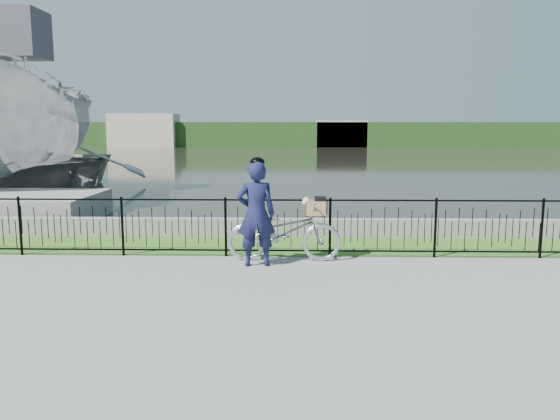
{
  "coord_description": "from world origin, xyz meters",
  "views": [
    {
      "loc": [
        0.31,
        -8.66,
        2.48
      ],
      "look_at": [
        0.06,
        1.0,
        1.0
      ],
      "focal_mm": 35.0,
      "sensor_mm": 36.0,
      "label": 1
    }
  ],
  "objects_px": {
    "boat_far": "(39,166)",
    "boat_near": "(17,130)",
    "bicycle_rig": "(285,231)",
    "cyclist": "(256,213)"
  },
  "relations": [
    {
      "from": "cyclist",
      "to": "bicycle_rig",
      "type": "bearing_deg",
      "value": 37.49
    },
    {
      "from": "cyclist",
      "to": "boat_near",
      "type": "relative_size",
      "value": 0.16
    },
    {
      "from": "bicycle_rig",
      "to": "cyclist",
      "type": "height_order",
      "value": "cyclist"
    },
    {
      "from": "cyclist",
      "to": "boat_far",
      "type": "relative_size",
      "value": 0.2
    },
    {
      "from": "boat_far",
      "to": "boat_near",
      "type": "bearing_deg",
      "value": -85.72
    },
    {
      "from": "bicycle_rig",
      "to": "cyclist",
      "type": "distance_m",
      "value": 0.75
    },
    {
      "from": "bicycle_rig",
      "to": "cyclist",
      "type": "relative_size",
      "value": 1.07
    },
    {
      "from": "boat_far",
      "to": "cyclist",
      "type": "bearing_deg",
      "value": -50.63
    },
    {
      "from": "cyclist",
      "to": "boat_far",
      "type": "distance_m",
      "value": 14.33
    },
    {
      "from": "boat_far",
      "to": "bicycle_rig",
      "type": "bearing_deg",
      "value": -48.12
    }
  ]
}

